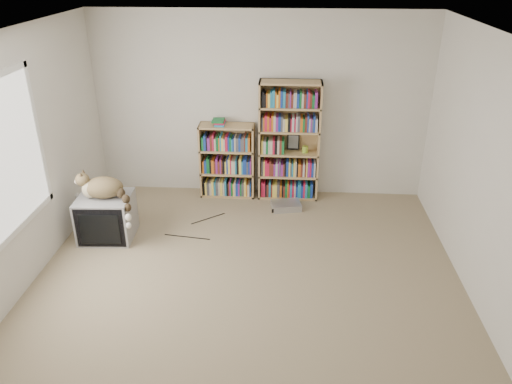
# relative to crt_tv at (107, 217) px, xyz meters

# --- Properties ---
(floor) EXTENTS (4.50, 5.00, 0.01)m
(floor) POSITION_rel_crt_tv_xyz_m (1.76, -1.08, -0.27)
(floor) COLOR gray
(floor) RESTS_ON ground
(wall_back) EXTENTS (4.50, 0.02, 2.50)m
(wall_back) POSITION_rel_crt_tv_xyz_m (1.76, 1.42, 0.98)
(wall_back) COLOR silver
(wall_back) RESTS_ON floor
(wall_left) EXTENTS (0.02, 5.00, 2.50)m
(wall_left) POSITION_rel_crt_tv_xyz_m (-0.49, -1.08, 0.98)
(wall_left) COLOR silver
(wall_left) RESTS_ON floor
(wall_right) EXTENTS (0.02, 5.00, 2.50)m
(wall_right) POSITION_rel_crt_tv_xyz_m (4.01, -1.08, 0.98)
(wall_right) COLOR silver
(wall_right) RESTS_ON floor
(ceiling) EXTENTS (4.50, 5.00, 0.02)m
(ceiling) POSITION_rel_crt_tv_xyz_m (1.76, -1.08, 2.23)
(ceiling) COLOR white
(ceiling) RESTS_ON wall_back
(window) EXTENTS (0.02, 1.22, 1.52)m
(window) POSITION_rel_crt_tv_xyz_m (-0.48, -0.88, 1.13)
(window) COLOR white
(window) RESTS_ON wall_left
(crt_tv) EXTENTS (0.64, 0.59, 0.54)m
(crt_tv) POSITION_rel_crt_tv_xyz_m (0.00, 0.00, 0.00)
(crt_tv) COLOR gray
(crt_tv) RESTS_ON floor
(cat) EXTENTS (0.71, 0.50, 0.55)m
(cat) POSITION_rel_crt_tv_xyz_m (0.06, -0.05, 0.36)
(cat) COLOR #342615
(cat) RESTS_ON crt_tv
(bookcase_tall) EXTENTS (0.82, 0.30, 1.63)m
(bookcase_tall) POSITION_rel_crt_tv_xyz_m (2.16, 1.28, 0.52)
(bookcase_tall) COLOR tan
(bookcase_tall) RESTS_ON floor
(bookcase_short) EXTENTS (0.75, 0.30, 1.03)m
(bookcase_short) POSITION_rel_crt_tv_xyz_m (1.31, 1.28, 0.21)
(bookcase_short) COLOR tan
(bookcase_short) RESTS_ON floor
(book_stack) EXTENTS (0.18, 0.23, 0.07)m
(book_stack) POSITION_rel_crt_tv_xyz_m (1.21, 1.26, 0.80)
(book_stack) COLOR #C81A3E
(book_stack) RESTS_ON bookcase_short
(green_mug) EXTENTS (0.08, 0.08, 0.09)m
(green_mug) POSITION_rel_crt_tv_xyz_m (2.38, 1.26, 0.45)
(green_mug) COLOR #8FB333
(green_mug) RESTS_ON bookcase_tall
(framed_print) EXTENTS (0.17, 0.05, 0.22)m
(framed_print) POSITION_rel_crt_tv_xyz_m (2.22, 1.36, 0.51)
(framed_print) COLOR black
(framed_print) RESTS_ON bookcase_tall
(dvd_player) EXTENTS (0.43, 0.35, 0.09)m
(dvd_player) POSITION_rel_crt_tv_xyz_m (2.14, 0.87, -0.22)
(dvd_player) COLOR #ACACB0
(dvd_player) RESTS_ON floor
(wall_outlet) EXTENTS (0.01, 0.08, 0.13)m
(wall_outlet) POSITION_rel_crt_tv_xyz_m (-0.48, 0.34, 0.05)
(wall_outlet) COLOR silver
(wall_outlet) RESTS_ON wall_left
(floor_cables) EXTENTS (1.20, 0.70, 0.01)m
(floor_cables) POSITION_rel_crt_tv_xyz_m (1.55, 0.23, -0.26)
(floor_cables) COLOR black
(floor_cables) RESTS_ON floor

